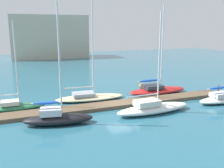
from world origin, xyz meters
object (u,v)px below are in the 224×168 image
sailboat_5 (224,98)px  sailboat_1 (57,117)px  sailboat_0 (16,106)px  harbor_building_distant (49,37)px  sailboat_3 (153,107)px  mooring_buoy_orange (141,86)px  sailboat_4 (157,89)px  sailboat_2 (89,96)px

sailboat_5 → sailboat_1: bearing=178.8°
sailboat_0 → sailboat_1: bearing=-58.8°
sailboat_5 → harbor_building_distant: harbor_building_distant is taller
sailboat_0 → sailboat_1: (3.30, -5.46, 0.18)m
sailboat_1 → sailboat_5: size_ratio=1.21×
sailboat_3 → mooring_buoy_orange: sailboat_3 is taller
sailboat_0 → sailboat_3: size_ratio=0.92×
sailboat_4 → sailboat_5: (4.92, -6.19, -0.01)m
mooring_buoy_orange → sailboat_4: bearing=-81.2°
sailboat_5 → mooring_buoy_orange: (-5.43, 9.44, -0.20)m
sailboat_0 → sailboat_4: 16.92m
sailboat_2 → sailboat_5: size_ratio=1.39×
sailboat_3 → sailboat_5: (9.25, 0.18, -0.04)m
sailboat_3 → harbor_building_distant: (-2.75, 50.72, 5.14)m
mooring_buoy_orange → harbor_building_distant: (-6.58, 41.10, 5.38)m
sailboat_2 → harbor_building_distant: size_ratio=0.59×
sailboat_2 → sailboat_4: size_ratio=1.09×
sailboat_1 → sailboat_0: bearing=131.9°
sailboat_1 → sailboat_5: sailboat_1 is taller
sailboat_2 → mooring_buoy_orange: size_ratio=18.46×
sailboat_2 → sailboat_4: 8.90m
sailboat_1 → mooring_buoy_orange: sailboat_1 is taller
sailboat_0 → sailboat_4: (16.91, 0.47, 0.06)m
sailboat_3 → harbor_building_distant: size_ratio=0.48×
sailboat_1 → sailboat_2: bearing=63.5°
sailboat_2 → sailboat_5: sailboat_2 is taller
sailboat_0 → sailboat_4: bearing=1.7°
sailboat_2 → mooring_buoy_orange: sailboat_2 is taller
sailboat_3 → sailboat_5: 9.25m
sailboat_1 → sailboat_3: sailboat_1 is taller
mooring_buoy_orange → harbor_building_distant: harbor_building_distant is taller
sailboat_0 → sailboat_5: bearing=-14.6°
sailboat_2 → sailboat_4: bearing=2.1°
sailboat_5 → mooring_buoy_orange: sailboat_5 is taller
sailboat_5 → mooring_buoy_orange: size_ratio=13.30×
sailboat_3 → sailboat_4: size_ratio=0.89×
sailboat_3 → sailboat_5: sailboat_3 is taller
sailboat_0 → sailboat_2: (8.02, 0.73, -0.01)m
sailboat_1 → sailboat_5: 18.54m
sailboat_5 → harbor_building_distant: bearing=102.9°
sailboat_0 → mooring_buoy_orange: bearing=12.8°
sailboat_2 → sailboat_5: bearing=-21.2°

